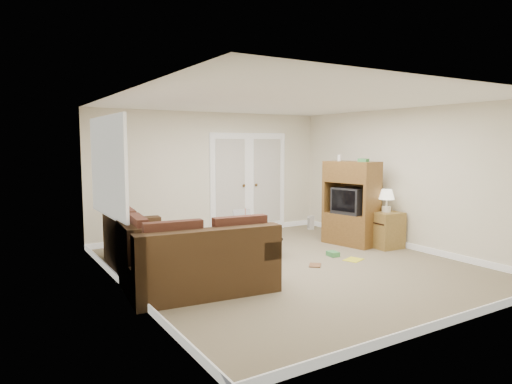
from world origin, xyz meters
TOP-DOWN VIEW (x-y plane):
  - floor at (0.00, 0.00)m, footprint 5.50×5.50m
  - ceiling at (0.00, 0.00)m, footprint 5.00×5.50m
  - wall_left at (-2.50, 0.00)m, footprint 0.02×5.50m
  - wall_right at (2.50, 0.00)m, footprint 0.02×5.50m
  - wall_back at (0.00, 2.75)m, footprint 5.00×0.02m
  - wall_front at (0.00, -2.75)m, footprint 5.00×0.02m
  - baseboards at (0.00, 0.00)m, footprint 5.00×5.50m
  - french_doors at (0.85, 2.71)m, footprint 1.80×0.05m
  - window_left at (-2.46, 1.00)m, footprint 0.05×1.92m
  - sectional_sofa at (-1.87, 0.28)m, footprint 1.94×2.96m
  - coffee_table at (-0.13, 1.04)m, footprint 0.67×1.21m
  - tv_armoire at (1.85, 0.67)m, footprint 0.72×1.06m
  - side_cabinet at (2.20, 0.13)m, footprint 0.53×0.53m
  - space_heater at (2.13, 2.21)m, footprint 0.13×0.11m
  - floor_magazine at (1.08, -0.23)m, footprint 0.38×0.34m
  - floor_greenbox at (0.96, 0.13)m, footprint 0.16×0.21m
  - floor_book at (0.26, -0.13)m, footprint 0.29×0.30m

SIDE VIEW (x-z plane):
  - floor at x=0.00m, z-range 0.00..0.00m
  - floor_magazine at x=1.08m, z-range 0.00..0.01m
  - floor_book at x=0.26m, z-range 0.00..0.02m
  - floor_greenbox at x=0.96m, z-range 0.00..0.08m
  - baseboards at x=0.00m, z-range 0.00..0.10m
  - space_heater at x=2.13m, z-range 0.00..0.30m
  - coffee_table at x=-0.13m, z-range -0.14..0.66m
  - sectional_sofa at x=-1.87m, z-range -0.09..0.77m
  - side_cabinet at x=2.20m, z-range -0.15..0.91m
  - tv_armoire at x=1.85m, z-range -0.05..1.61m
  - french_doors at x=0.85m, z-range -0.03..2.10m
  - wall_left at x=-2.50m, z-range 0.00..2.50m
  - wall_right at x=2.50m, z-range 0.00..2.50m
  - wall_back at x=0.00m, z-range 0.00..2.50m
  - wall_front at x=0.00m, z-range 0.00..2.50m
  - window_left at x=-2.46m, z-range 0.84..2.26m
  - ceiling at x=0.00m, z-range 2.49..2.51m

